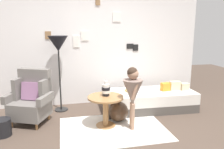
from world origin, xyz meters
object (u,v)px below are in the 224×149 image
at_px(armchair, 31,99).
at_px(person_child, 133,90).
at_px(demijohn_near, 118,111).
at_px(vase_striped, 106,90).
at_px(daybed, 149,100).
at_px(floor_lamp, 58,47).
at_px(side_table, 106,105).
at_px(book_on_daybed, 131,90).
at_px(magazine_basket, 2,128).

relative_size(armchair, person_child, 0.90).
xyz_separation_m(armchair, demijohn_near, (1.56, -0.31, -0.25)).
distance_m(armchair, vase_striped, 1.39).
relative_size(daybed, person_child, 1.79).
bearing_deg(armchair, person_child, -21.77).
height_order(armchair, floor_lamp, floor_lamp).
xyz_separation_m(daybed, demijohn_near, (-0.77, -0.44, -0.01)).
bearing_deg(vase_striped, demijohn_near, 25.73).
bearing_deg(side_table, floor_lamp, 128.37).
bearing_deg(daybed, side_table, -149.76).
distance_m(side_table, vase_striped, 0.26).
height_order(armchair, side_table, armchair).
distance_m(side_table, book_on_daybed, 0.96).
height_order(side_table, person_child, person_child).
bearing_deg(armchair, magazine_basket, -130.96).
bearing_deg(armchair, book_on_daybed, 6.16).
distance_m(side_table, floor_lamp, 1.55).
bearing_deg(book_on_daybed, magazine_basket, -163.83).
bearing_deg(book_on_daybed, armchair, -173.84).
relative_size(side_table, demijohn_near, 1.37).
xyz_separation_m(vase_striped, book_on_daybed, (0.65, 0.65, -0.24)).
distance_m(vase_striped, book_on_daybed, 0.95).
bearing_deg(magazine_basket, vase_striped, 1.20).
xyz_separation_m(person_child, demijohn_near, (-0.15, 0.37, -0.50)).
bearing_deg(floor_lamp, side_table, -51.63).
bearing_deg(side_table, book_on_daybed, 46.00).
height_order(vase_striped, floor_lamp, floor_lamp).
xyz_separation_m(side_table, person_child, (0.42, -0.20, 0.29)).
bearing_deg(demijohn_near, magazine_basket, -175.34).
height_order(armchair, daybed, armchair).
bearing_deg(magazine_basket, daybed, 12.41).
relative_size(vase_striped, book_on_daybed, 1.21).
distance_m(vase_striped, magazine_basket, 1.79).
xyz_separation_m(armchair, vase_striped, (1.30, -0.44, 0.22)).
relative_size(vase_striped, magazine_basket, 0.95).
bearing_deg(person_child, vase_striped, 149.31).
height_order(daybed, person_child, person_child).
relative_size(armchair, floor_lamp, 0.63).
xyz_separation_m(floor_lamp, person_child, (1.19, -1.17, -0.65)).
height_order(armchair, vase_striped, armchair).
distance_m(armchair, side_table, 1.37).
bearing_deg(person_child, demijohn_near, 112.16).
height_order(floor_lamp, magazine_basket, floor_lamp).
relative_size(armchair, daybed, 0.50).
bearing_deg(demijohn_near, person_child, -67.84).
bearing_deg(armchair, daybed, 3.15).
bearing_deg(demijohn_near, vase_striped, -154.27).
height_order(armchair, magazine_basket, armchair).
bearing_deg(armchair, demijohn_near, -11.42).
relative_size(daybed, book_on_daybed, 8.78).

